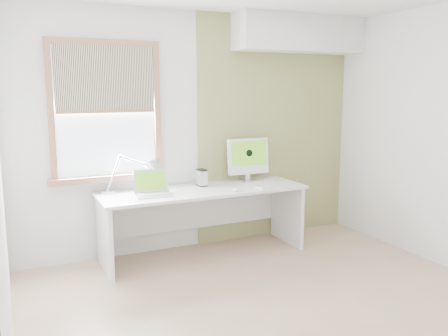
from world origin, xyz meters
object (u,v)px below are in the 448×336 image
desk_lamp (145,172)px  laptop (152,189)px  imac (248,157)px  external_drive (202,178)px  desk (201,206)px

desk_lamp → laptop: desk_lamp is taller
desk_lamp → imac: bearing=1.2°
desk_lamp → external_drive: bearing=-0.5°
laptop → desk: bearing=8.8°
laptop → imac: imac is taller
desk → imac: 0.80m
imac → external_drive: bearing=-177.0°
external_drive → imac: imac is taller
desk → external_drive: bearing=64.3°
desk → laptop: size_ratio=5.86×
desk_lamp → laptop: bearing=-85.8°
desk → laptop: 0.62m
external_drive → imac: 0.62m
external_drive → desk_lamp: bearing=179.5°
laptop → imac: 1.24m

